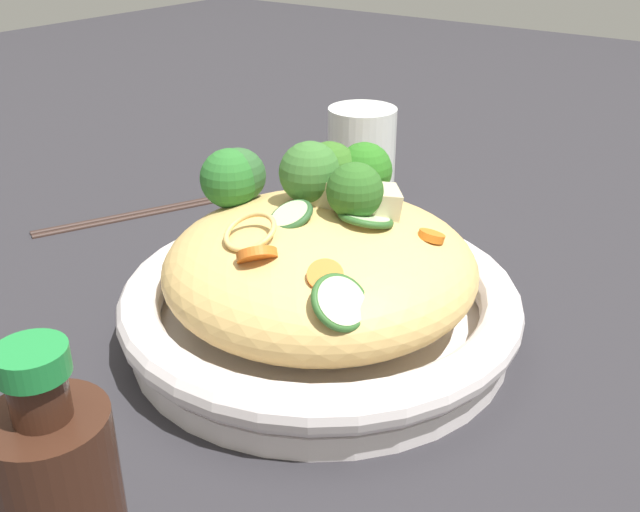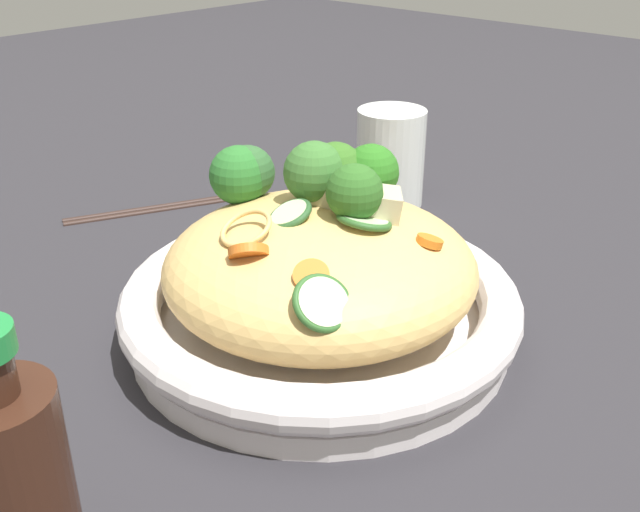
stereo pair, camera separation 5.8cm
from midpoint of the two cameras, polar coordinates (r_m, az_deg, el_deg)
ground_plane at (r=0.62m, az=2.71°, el=-6.15°), size 3.00×3.00×0.00m
serving_bowl at (r=0.60m, az=2.76°, el=-4.01°), size 0.32×0.32×0.05m
noodle_heap at (r=0.58m, az=2.82°, el=-0.86°), size 0.25×0.25×0.10m
broccoli_florets at (r=0.60m, az=1.63°, el=6.10°), size 0.12×0.18×0.07m
carrot_coins at (r=0.52m, az=2.35°, el=-0.18°), size 0.14×0.11×0.02m
zucchini_slices at (r=0.54m, az=3.70°, el=1.77°), size 0.15×0.13×0.05m
chicken_chunks at (r=0.58m, az=5.08°, el=4.27°), size 0.05×0.09×0.04m
soy_sauce_bottle at (r=0.40m, az=-18.39°, el=-16.98°), size 0.06×0.06×0.16m
chopsticks_pair at (r=0.87m, az=-10.34°, el=3.73°), size 0.20×0.10×0.01m
drinking_glass at (r=0.86m, az=7.36°, el=7.46°), size 0.08×0.08×0.11m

